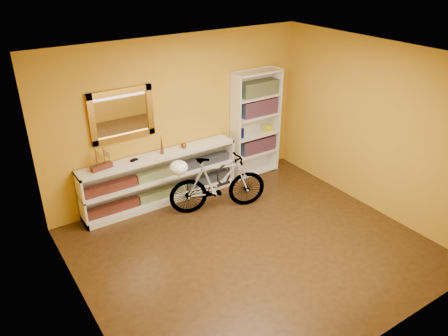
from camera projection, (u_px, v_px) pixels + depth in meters
floor at (252, 248)px, 6.12m from camera, size 4.50×4.00×0.01m
ceiling at (258, 60)px, 4.95m from camera, size 4.50×4.00×0.01m
back_wall at (179, 118)px, 7.03m from camera, size 4.50×0.01×2.60m
left_wall at (75, 218)px, 4.42m from camera, size 0.01×4.00×2.60m
right_wall at (374, 128)px, 6.64m from camera, size 0.01×4.00×2.60m
gilt_mirror at (122, 115)px, 6.42m from camera, size 0.98×0.06×0.78m
wall_socket at (226, 164)px, 7.93m from camera, size 0.09×0.02×0.09m
console_unit at (161, 179)px, 7.05m from camera, size 2.60×0.35×0.85m
cd_row_lower at (163, 193)px, 7.15m from camera, size 2.50×0.13×0.14m
cd_row_upper at (161, 173)px, 6.98m from camera, size 2.50×0.13×0.14m
model_ship at (100, 157)px, 6.32m from camera, size 0.33×0.17×0.38m
toy_car at (134, 161)px, 6.65m from camera, size 0.00×0.01×0.00m
bronze_ornament at (162, 144)px, 6.81m from camera, size 0.06×0.06×0.34m
decorative_orb at (184, 145)px, 7.05m from camera, size 0.10×0.10×0.10m
bookcase at (256, 124)px, 7.76m from camera, size 0.90×0.30×1.90m
book_row_a at (257, 144)px, 7.97m from camera, size 0.70×0.22×0.26m
book_row_b at (258, 107)px, 7.65m from camera, size 0.70×0.22×0.28m
book_row_c at (259, 88)px, 7.50m from camera, size 0.70×0.22×0.25m
travel_mug at (242, 133)px, 7.64m from camera, size 0.08×0.08×0.17m
red_tin at (246, 92)px, 7.41m from camera, size 0.16×0.16×0.19m
yellow_bag at (268, 128)px, 7.91m from camera, size 0.17×0.12×0.13m
bicycle at (218, 183)px, 6.83m from camera, size 0.88×1.62×0.92m
helmet at (179, 168)px, 6.53m from camera, size 0.29×0.27×0.21m
u_lock at (224, 175)px, 6.78m from camera, size 0.25×0.03×0.25m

